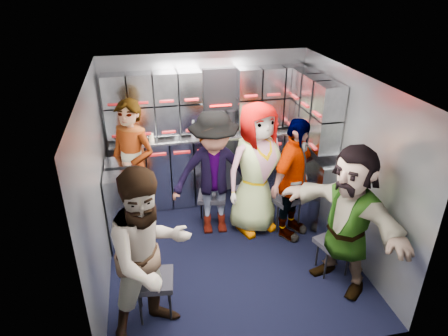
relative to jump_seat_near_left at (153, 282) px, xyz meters
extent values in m
plane|color=black|center=(0.93, 0.77, -0.40)|extent=(3.00, 3.00, 0.00)
cube|color=#91969F|center=(0.93, 2.27, 0.65)|extent=(2.80, 0.04, 2.10)
cube|color=#91969F|center=(-0.47, 0.77, 0.65)|extent=(0.04, 3.00, 2.10)
cube|color=#91969F|center=(2.33, 0.77, 0.65)|extent=(0.04, 3.00, 2.10)
cube|color=silver|center=(0.93, 0.77, 1.70)|extent=(2.80, 3.00, 0.02)
cube|color=#999DA8|center=(0.93, 2.06, 0.10)|extent=(2.68, 0.38, 0.99)
cube|color=#999DA8|center=(-0.26, 1.33, 0.10)|extent=(0.38, 0.76, 0.99)
cube|color=#B5B8BD|center=(0.93, 2.06, 0.62)|extent=(2.68, 0.42, 0.03)
cube|color=#999DA8|center=(0.93, 2.12, 1.09)|extent=(2.68, 0.28, 0.82)
cube|color=#999DA8|center=(2.18, 1.47, 1.09)|extent=(0.28, 1.00, 0.82)
cube|color=#999DA8|center=(2.18, 1.37, 0.10)|extent=(0.28, 1.20, 1.00)
cube|color=red|center=(0.93, 1.86, 0.48)|extent=(2.60, 0.02, 0.03)
cube|color=black|center=(0.00, 0.00, 0.02)|extent=(0.42, 0.40, 0.06)
cylinder|color=black|center=(-0.14, -0.12, -0.20)|extent=(0.02, 0.02, 0.40)
cylinder|color=black|center=(0.14, -0.12, -0.20)|extent=(0.02, 0.02, 0.40)
cylinder|color=black|center=(-0.14, 0.12, -0.20)|extent=(0.02, 0.02, 0.40)
cylinder|color=black|center=(0.14, 0.12, -0.20)|extent=(0.02, 0.02, 0.40)
cube|color=black|center=(0.84, 1.45, -0.01)|extent=(0.43, 0.41, 0.06)
cylinder|color=black|center=(0.71, 1.34, -0.21)|extent=(0.02, 0.02, 0.38)
cylinder|color=black|center=(0.97, 1.34, -0.21)|extent=(0.02, 0.02, 0.38)
cylinder|color=black|center=(0.71, 1.56, -0.21)|extent=(0.02, 0.02, 0.38)
cylinder|color=black|center=(0.97, 1.56, -0.21)|extent=(0.02, 0.02, 0.38)
cube|color=black|center=(1.36, 1.40, 0.04)|extent=(0.48, 0.47, 0.06)
cylinder|color=black|center=(1.22, 1.27, -0.19)|extent=(0.02, 0.02, 0.41)
cylinder|color=black|center=(1.51, 1.27, -0.19)|extent=(0.02, 0.02, 0.41)
cylinder|color=black|center=(1.22, 1.52, -0.19)|extent=(0.02, 0.02, 0.41)
cylinder|color=black|center=(1.51, 1.52, -0.19)|extent=(0.02, 0.02, 0.41)
cube|color=black|center=(1.76, 1.17, 0.04)|extent=(0.50, 0.49, 0.06)
cylinder|color=black|center=(1.61, 1.04, -0.19)|extent=(0.03, 0.03, 0.42)
cylinder|color=black|center=(1.91, 1.04, -0.19)|extent=(0.03, 0.03, 0.42)
cylinder|color=black|center=(1.61, 1.29, -0.19)|extent=(0.03, 0.03, 0.42)
cylinder|color=black|center=(1.91, 1.29, -0.19)|extent=(0.03, 0.03, 0.42)
cube|color=black|center=(1.98, 0.22, -0.01)|extent=(0.43, 0.42, 0.06)
cylinder|color=black|center=(1.85, 0.11, -0.21)|extent=(0.02, 0.02, 0.37)
cylinder|color=black|center=(2.11, 0.11, -0.21)|extent=(0.02, 0.02, 0.37)
cylinder|color=black|center=(1.85, 0.33, -0.21)|extent=(0.02, 0.02, 0.37)
cylinder|color=black|center=(2.11, 0.33, -0.21)|extent=(0.02, 0.02, 0.37)
imported|color=black|center=(-0.12, 1.59, 0.46)|extent=(0.75, 0.70, 1.72)
imported|color=black|center=(0.00, -0.18, 0.45)|extent=(1.03, 0.96, 1.70)
imported|color=black|center=(0.84, 1.27, 0.41)|extent=(1.09, 0.68, 1.62)
imported|color=black|center=(1.36, 1.22, 0.46)|extent=(0.96, 0.76, 1.71)
imported|color=black|center=(1.76, 0.99, 0.38)|extent=(0.94, 0.89, 1.57)
imported|color=black|center=(1.98, 0.04, 0.41)|extent=(1.11, 1.56, 1.62)
cylinder|color=white|center=(0.47, 2.01, 0.75)|extent=(0.06, 0.06, 0.24)
cylinder|color=white|center=(0.70, 2.01, 0.76)|extent=(0.07, 0.07, 0.25)
cylinder|color=white|center=(1.10, 2.01, 0.75)|extent=(0.07, 0.07, 0.24)
cylinder|color=beige|center=(0.14, 2.00, 0.69)|extent=(0.07, 0.07, 0.11)
cylinder|color=beige|center=(1.48, 2.00, 0.69)|extent=(0.08, 0.08, 0.11)
camera|label=1|loc=(0.05, -2.98, 2.69)|focal=32.00mm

